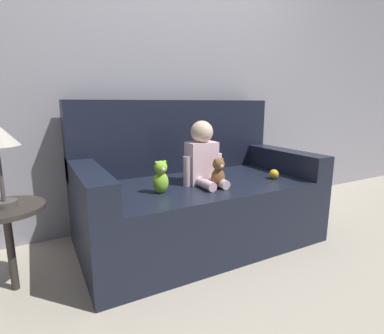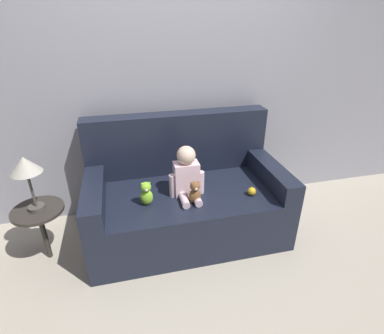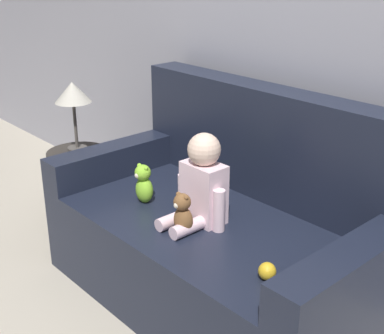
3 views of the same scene
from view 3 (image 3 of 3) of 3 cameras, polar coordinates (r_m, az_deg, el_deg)
The scene contains 8 objects.
ground_plane at distance 2.81m, azimuth 2.37°, elevation -13.72°, with size 12.00×12.00×0.00m, color #B7AD99.
wall_back at distance 2.72m, azimuth 11.40°, elevation 14.43°, with size 8.00×0.05×2.60m.
couch at distance 2.66m, azimuth 3.54°, elevation -7.15°, with size 1.68×0.93×1.03m.
person_baby at distance 2.45m, azimuth 1.00°, elevation -1.95°, with size 0.29×0.31×0.43m.
teddy_bear_brown at distance 2.37m, azimuth -0.98°, elevation -5.02°, with size 0.10×0.09×0.20m.
plush_toy_side at distance 2.68m, azimuth -5.17°, elevation -1.80°, with size 0.10×0.09×0.20m.
toy_ball at distance 2.11m, azimuth 8.02°, elevation -10.94°, with size 0.07×0.07×0.07m.
side_table at distance 3.35m, azimuth -12.36°, elevation 4.62°, with size 0.39×0.39×0.92m.
Camera 3 is at (1.62, -1.61, 1.63)m, focal length 50.00 mm.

